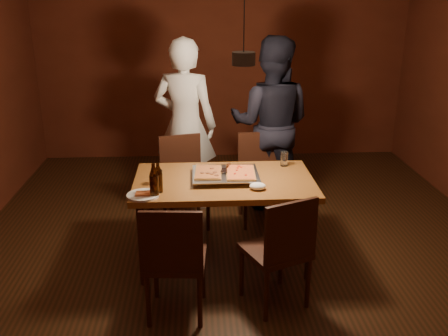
{
  "coord_description": "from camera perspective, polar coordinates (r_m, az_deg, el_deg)",
  "views": [
    {
      "loc": [
        -0.37,
        -3.85,
        2.24
      ],
      "look_at": [
        -0.15,
        0.04,
        0.85
      ],
      "focal_mm": 40.0,
      "sensor_mm": 36.0,
      "label": 1
    }
  ],
  "objects": [
    {
      "name": "room_shell",
      "position": [
        3.96,
        2.19,
        7.35
      ],
      "size": [
        6.0,
        6.0,
        6.0
      ],
      "color": "#3C1E10",
      "rests_on": "ground"
    },
    {
      "name": "dining_table",
      "position": [
        4.2,
        -0.0,
        -2.23
      ],
      "size": [
        1.5,
        0.9,
        0.75
      ],
      "color": "#9A5D27",
      "rests_on": "floor"
    },
    {
      "name": "chair_far_left",
      "position": [
        4.97,
        -4.72,
        -0.51
      ],
      "size": [
        0.51,
        0.51,
        0.49
      ],
      "rotation": [
        0.0,
        0.0,
        3.4
      ],
      "color": "#38190F",
      "rests_on": "floor"
    },
    {
      "name": "chair_far_right",
      "position": [
        5.06,
        4.11,
        -0.12
      ],
      "size": [
        0.44,
        0.44,
        0.49
      ],
      "rotation": [
        0.0,
        0.0,
        3.19
      ],
      "color": "#38190F",
      "rests_on": "floor"
    },
    {
      "name": "chair_near_left",
      "position": [
        3.5,
        -5.75,
        -9.59
      ],
      "size": [
        0.45,
        0.45,
        0.49
      ],
      "rotation": [
        0.0,
        0.0,
        -0.08
      ],
      "color": "#38190F",
      "rests_on": "floor"
    },
    {
      "name": "chair_near_right",
      "position": [
        3.63,
        6.64,
        -8.5
      ],
      "size": [
        0.55,
        0.55,
        0.49
      ],
      "rotation": [
        0.0,
        0.0,
        0.42
      ],
      "color": "#38190F",
      "rests_on": "floor"
    },
    {
      "name": "pizza_tray",
      "position": [
        4.18,
        0.16,
        -0.9
      ],
      "size": [
        0.55,
        0.45,
        0.05
      ],
      "primitive_type": "cube",
      "rotation": [
        0.0,
        0.0,
        -0.01
      ],
      "color": "silver",
      "rests_on": "dining_table"
    },
    {
      "name": "pizza_meat",
      "position": [
        4.17,
        -1.81,
        -0.47
      ],
      "size": [
        0.24,
        0.36,
        0.02
      ],
      "primitive_type": "cube",
      "rotation": [
        0.0,
        0.0,
        -0.06
      ],
      "color": "maroon",
      "rests_on": "pizza_tray"
    },
    {
      "name": "pizza_cheese",
      "position": [
        4.17,
        1.91,
        -0.5
      ],
      "size": [
        0.25,
        0.39,
        0.02
      ],
      "primitive_type": "cube",
      "rotation": [
        0.0,
        0.0,
        -0.04
      ],
      "color": "gold",
      "rests_on": "pizza_tray"
    },
    {
      "name": "spatula",
      "position": [
        4.19,
        0.27,
        -0.28
      ],
      "size": [
        0.14,
        0.25,
        0.04
      ],
      "primitive_type": null,
      "rotation": [
        0.0,
        0.0,
        -0.2
      ],
      "color": "silver",
      "rests_on": "pizza_tray"
    },
    {
      "name": "beer_bottle_a",
      "position": [
        3.82,
        -8.01,
        -1.4
      ],
      "size": [
        0.07,
        0.07,
        0.27
      ],
      "color": "black",
      "rests_on": "dining_table"
    },
    {
      "name": "beer_bottle_b",
      "position": [
        3.9,
        -7.52,
        -1.1
      ],
      "size": [
        0.06,
        0.06,
        0.24
      ],
      "color": "black",
      "rests_on": "dining_table"
    },
    {
      "name": "water_glass_left",
      "position": [
        4.1,
        -7.54,
        -1.02
      ],
      "size": [
        0.07,
        0.07,
        0.12
      ],
      "primitive_type": "cylinder",
      "color": "silver",
      "rests_on": "dining_table"
    },
    {
      "name": "water_glass_right",
      "position": [
        4.51,
        6.9,
        1.06
      ],
      "size": [
        0.07,
        0.07,
        0.13
      ],
      "primitive_type": "cylinder",
      "color": "silver",
      "rests_on": "dining_table"
    },
    {
      "name": "plate_slice",
      "position": [
        3.88,
        -9.24,
        -3.06
      ],
      "size": [
        0.25,
        0.25,
        0.03
      ],
      "color": "white",
      "rests_on": "dining_table"
    },
    {
      "name": "napkin",
      "position": [
        3.96,
        3.88,
        -2.1
      ],
      "size": [
        0.13,
        0.1,
        0.05
      ],
      "primitive_type": "ellipsoid",
      "color": "white",
      "rests_on": "dining_table"
    },
    {
      "name": "diner_white",
      "position": [
        5.26,
        -4.45,
        4.89
      ],
      "size": [
        0.75,
        0.59,
        1.82
      ],
      "primitive_type": "imported",
      "rotation": [
        0.0,
        0.0,
        2.88
      ],
      "color": "silver",
      "rests_on": "floor"
    },
    {
      "name": "diner_dark",
      "position": [
        5.3,
        5.36,
        5.01
      ],
      "size": [
        1.05,
        0.91,
        1.83
      ],
      "primitive_type": "imported",
      "rotation": [
        0.0,
        0.0,
        2.85
      ],
      "color": "black",
      "rests_on": "floor"
    },
    {
      "name": "pendant_lamp",
      "position": [
        3.9,
        2.26,
        12.53
      ],
      "size": [
        0.18,
        0.18,
        1.1
      ],
      "color": "black",
      "rests_on": "ceiling"
    }
  ]
}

